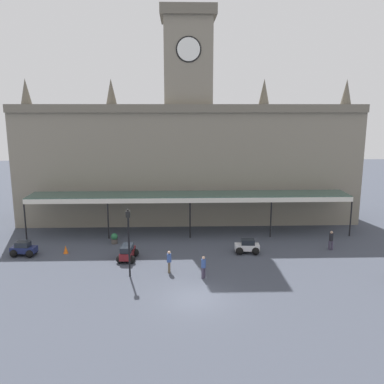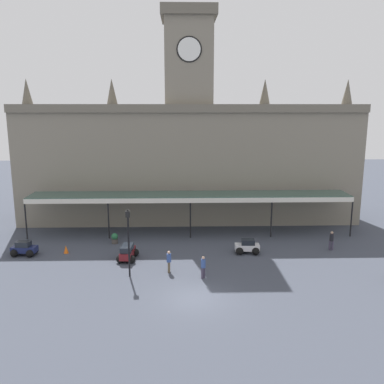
{
  "view_description": "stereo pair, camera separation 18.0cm",
  "coord_description": "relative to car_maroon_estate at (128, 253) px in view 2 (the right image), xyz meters",
  "views": [
    {
      "loc": [
        -1.04,
        -24.49,
        12.14
      ],
      "look_at": [
        0.0,
        7.02,
        5.56
      ],
      "focal_mm": 38.44,
      "sensor_mm": 36.0,
      "label": 1
    },
    {
      "loc": [
        -0.86,
        -24.49,
        12.14
      ],
      "look_at": [
        0.0,
        7.02,
        5.56
      ],
      "focal_mm": 38.44,
      "sensor_mm": 36.0,
      "label": 2
    }
  ],
  "objects": [
    {
      "name": "ground_plane",
      "position": [
        5.2,
        -7.02,
        -0.56
      ],
      "size": [
        140.0,
        140.0,
        0.0
      ],
      "primitive_type": "plane",
      "color": "#3D424E"
    },
    {
      "name": "station_building",
      "position": [
        5.2,
        12.39,
        6.47
      ],
      "size": [
        35.4,
        6.7,
        21.7
      ],
      "color": "gray",
      "rests_on": "ground"
    },
    {
      "name": "traffic_cone",
      "position": [
        -5.39,
        1.66,
        -0.23
      ],
      "size": [
        0.4,
        0.4,
        0.67
      ],
      "primitive_type": "cone",
      "color": "orange",
      "rests_on": "ground"
    },
    {
      "name": "car_maroon_estate",
      "position": [
        0.0,
        0.0,
        0.0
      ],
      "size": [
        1.68,
        2.32,
        1.27
      ],
      "color": "maroon",
      "rests_on": "ground"
    },
    {
      "name": "pedestrian_near_entrance",
      "position": [
        17.25,
        1.85,
        0.34
      ],
      "size": [
        0.37,
        0.34,
        1.67
      ],
      "color": "#3F384C",
      "rests_on": "ground"
    },
    {
      "name": "victorian_lamppost",
      "position": [
        0.57,
        -3.34,
        2.56
      ],
      "size": [
        0.3,
        0.3,
        5.05
      ],
      "color": "black",
      "rests_on": "ground"
    },
    {
      "name": "car_navy_sedan",
      "position": [
        -8.72,
        1.27,
        -0.06
      ],
      "size": [
        2.13,
        1.65,
        1.19
      ],
      "color": "#19214C",
      "rests_on": "ground"
    },
    {
      "name": "pedestrian_beside_cars",
      "position": [
        5.9,
        -3.81,
        0.34
      ],
      "size": [
        0.34,
        0.35,
        1.67
      ],
      "color": "#3F384C",
      "rests_on": "ground"
    },
    {
      "name": "pedestrian_crossing_forecourt",
      "position": [
        3.41,
        -2.66,
        0.34
      ],
      "size": [
        0.34,
        0.39,
        1.67
      ],
      "color": "brown",
      "rests_on": "ground"
    },
    {
      "name": "car_white_sedan",
      "position": [
        9.9,
        1.27,
        -0.06
      ],
      "size": [
        2.09,
        1.59,
        1.19
      ],
      "color": "silver",
      "rests_on": "ground"
    },
    {
      "name": "planter_forecourt_centre",
      "position": [
        -1.67,
        4.07,
        -0.07
      ],
      "size": [
        0.6,
        0.6,
        0.96
      ],
      "color": "#47423D",
      "rests_on": "ground"
    },
    {
      "name": "entrance_canopy",
      "position": [
        5.2,
        6.83,
        3.21
      ],
      "size": [
        30.63,
        3.26,
        3.91
      ],
      "color": "#38564C",
      "rests_on": "ground"
    }
  ]
}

